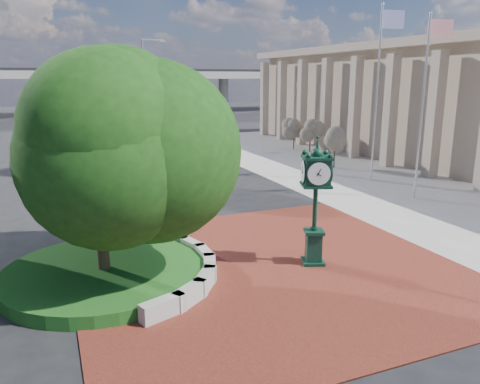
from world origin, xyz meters
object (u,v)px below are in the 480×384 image
Objects in this scene: parked_car at (117,124)px; flagpole_a at (422,107)px; post_clock at (315,197)px; street_lamp_near at (147,87)px; flagpole_b at (377,94)px; street_lamp_far at (80,89)px.

parked_car is 38.57m from flagpole_a.
street_lamp_near is at bearing 90.15° from post_clock.
street_lamp_far is at bearing 114.61° from flagpole_b.
post_clock is at bearing -84.11° from street_lamp_far.
flagpole_a reaches higher than street_lamp_near.
post_clock is 42.75m from parked_car.
street_lamp_far is (-4.19, 40.66, 2.59)m from post_clock.
post_clock is 40.96m from street_lamp_far.
post_clock is at bearing -149.24° from flagpole_a.
parked_car is at bearing 104.49° from flagpole_a.
flagpole_a reaches higher than street_lamp_far.
parked_car is 0.54× the size of street_lamp_near.
post_clock is 0.47× the size of street_lamp_near.
post_clock is at bearing -89.87° from parked_car.
flagpole_b is at bearing 44.70° from post_clock.
flagpole_a is (9.35, 5.56, 2.32)m from post_clock.
flagpole_a is 0.90× the size of flagpole_b.
post_clock is 0.42× the size of flagpole_b.
flagpole_b reaches higher than flagpole_a.
post_clock is 11.12m from flagpole_a.
flagpole_a is 1.00× the size of street_lamp_near.
parked_car is 6.03m from street_lamp_far.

